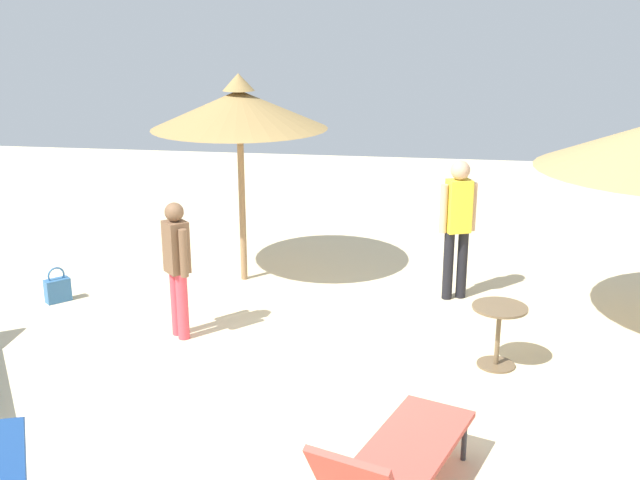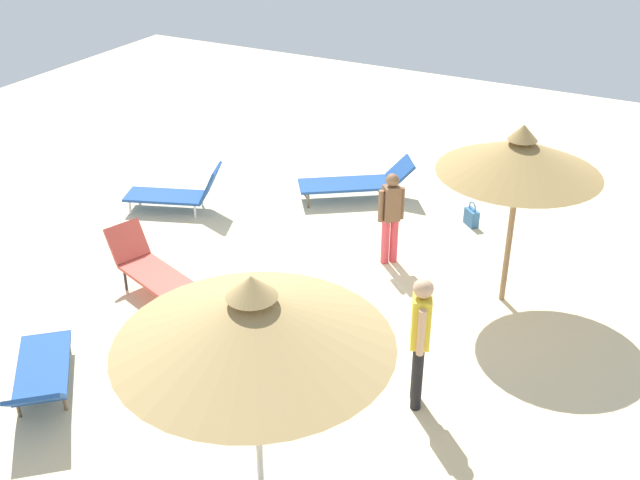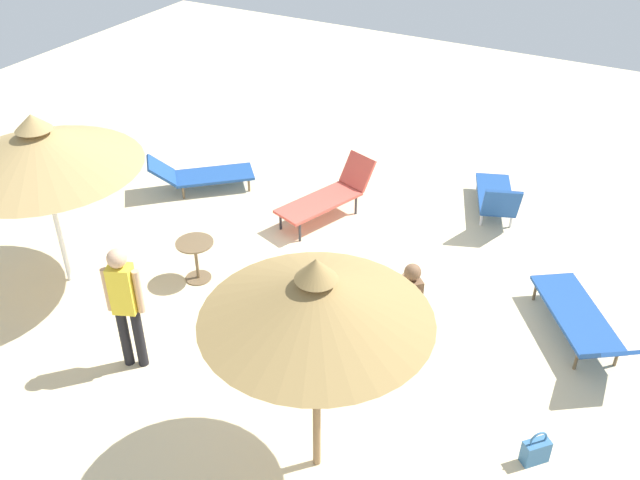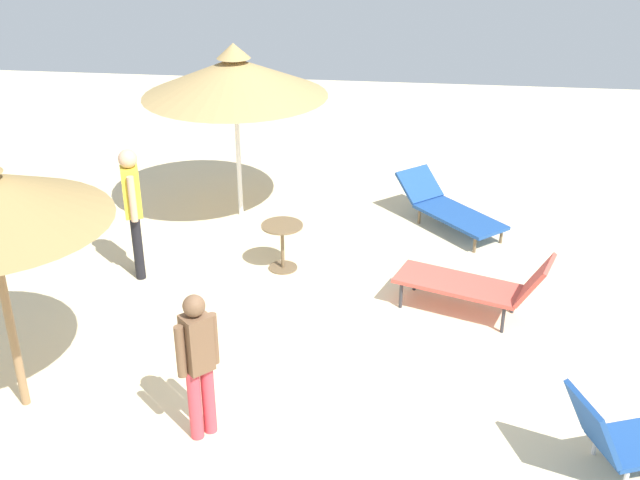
% 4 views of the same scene
% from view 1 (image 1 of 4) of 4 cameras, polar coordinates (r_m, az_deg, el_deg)
% --- Properties ---
extents(ground, '(24.00, 24.00, 0.10)m').
position_cam_1_polar(ground, '(7.66, -1.23, -11.17)').
color(ground, beige).
extents(parasol_umbrella_near_left, '(2.28, 2.28, 2.77)m').
position_cam_1_polar(parasol_umbrella_near_left, '(9.95, -6.07, 9.69)').
color(parasol_umbrella_near_left, olive).
rests_on(parasol_umbrella_near_left, ground).
extents(lounge_chair_edge, '(1.17, 1.93, 0.91)m').
position_cam_1_polar(lounge_chair_edge, '(5.76, 5.63, -16.01)').
color(lounge_chair_edge, '#CC4C3F').
rests_on(lounge_chair_edge, ground).
extents(person_standing_far_right, '(0.34, 0.34, 1.56)m').
position_cam_1_polar(person_standing_far_right, '(8.51, -10.65, -1.72)').
color(person_standing_far_right, '#D83F4C').
rests_on(person_standing_far_right, ground).
extents(person_standing_center, '(0.45, 0.31, 1.78)m').
position_cam_1_polar(person_standing_center, '(9.61, 10.27, 1.49)').
color(person_standing_center, black).
rests_on(person_standing_center, ground).
extents(handbag, '(0.31, 0.32, 0.46)m').
position_cam_1_polar(handbag, '(10.16, -19.05, -3.50)').
color(handbag, '#336699').
rests_on(handbag, ground).
extents(side_table_round, '(0.56, 0.56, 0.66)m').
position_cam_1_polar(side_table_round, '(8.04, 13.23, -6.26)').
color(side_table_round, brown).
rests_on(side_table_round, ground).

